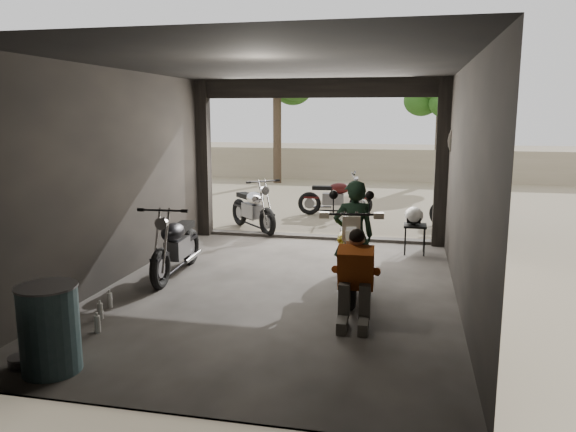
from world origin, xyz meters
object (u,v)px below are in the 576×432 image
at_px(main_bike, 349,249).
at_px(outside_bike_b, 335,194).
at_px(outside_bike_c, 463,207).
at_px(rider, 354,236).
at_px(sign_post, 471,163).
at_px(oil_drum, 50,330).
at_px(left_bike, 176,240).
at_px(mechanic, 355,281).
at_px(stool, 415,229).
at_px(outside_bike_a, 253,205).
at_px(helmet, 414,215).

height_order(main_bike, outside_bike_b, main_bike).
height_order(outside_bike_b, outside_bike_c, outside_bike_b).
xyz_separation_m(outside_bike_c, rider, (-1.91, -4.66, 0.28)).
xyz_separation_m(rider, sign_post, (1.81, 2.53, 0.87)).
distance_m(oil_drum, sign_post, 7.44).
xyz_separation_m(left_bike, sign_post, (4.60, 2.42, 1.09)).
bearing_deg(mechanic, main_bike, 97.80).
bearing_deg(main_bike, stool, 60.85).
distance_m(outside_bike_a, mechanic, 5.81).
height_order(outside_bike_b, sign_post, sign_post).
bearing_deg(main_bike, rider, 59.33).
relative_size(main_bike, outside_bike_c, 1.22).
distance_m(outside_bike_b, helmet, 4.08).
xyz_separation_m(oil_drum, sign_post, (4.45, 5.84, 1.23)).
distance_m(main_bike, helmet, 2.64).
relative_size(main_bike, stool, 3.45).
xyz_separation_m(outside_bike_b, rider, (1.06, -5.97, 0.26)).
xyz_separation_m(main_bike, rider, (0.05, 0.12, 0.17)).
height_order(main_bike, rider, rider).
bearing_deg(outside_bike_c, helmet, -161.99).
xyz_separation_m(mechanic, stool, (0.72, 3.74, -0.08)).
bearing_deg(helmet, rider, -128.00).
bearing_deg(outside_bike_c, outside_bike_b, 108.85).
relative_size(left_bike, stool, 3.09).
relative_size(outside_bike_a, helmet, 4.93).
bearing_deg(stool, sign_post, 12.91).
height_order(outside_bike_a, outside_bike_c, outside_bike_a).
distance_m(main_bike, mechanic, 1.32).
xyz_separation_m(stool, helmet, (-0.03, 0.04, 0.23)).
xyz_separation_m(mechanic, oil_drum, (-2.81, -1.89, -0.12)).
relative_size(helmet, sign_post, 0.14).
xyz_separation_m(helmet, oil_drum, (-3.50, -5.67, -0.27)).
bearing_deg(main_bike, outside_bike_c, 59.55).
bearing_deg(left_bike, oil_drum, -90.88).
distance_m(outside_bike_b, rider, 6.07).
bearing_deg(outside_bike_a, outside_bike_c, -30.22).
bearing_deg(outside_bike_b, mechanic, -174.31).
bearing_deg(oil_drum, mechanic, 33.87).
xyz_separation_m(rider, mechanic, (0.17, -1.42, -0.24)).
relative_size(stool, oil_drum, 0.63).
xyz_separation_m(stool, sign_post, (0.92, 0.21, 1.19)).
relative_size(rider, stool, 2.89).
height_order(outside_bike_b, helmet, outside_bike_b).
height_order(outside_bike_b, mechanic, mechanic).
bearing_deg(helmet, outside_bike_a, 140.51).
relative_size(left_bike, outside_bike_a, 1.00).
bearing_deg(main_bike, outside_bike_a, 115.19).
distance_m(outside_bike_c, oil_drum, 9.17).
distance_m(rider, oil_drum, 4.25).
bearing_deg(outside_bike_c, main_bike, -159.61).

